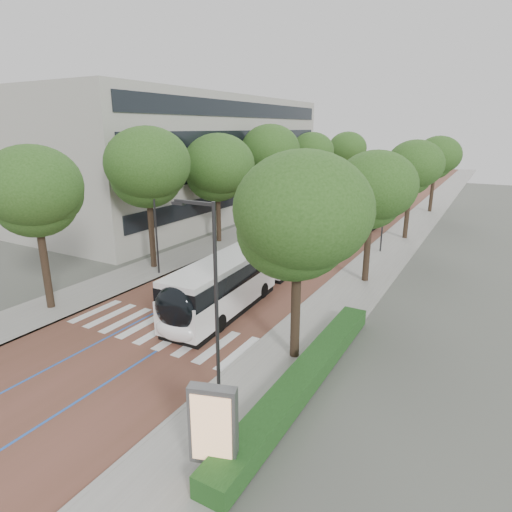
{
  "coord_description": "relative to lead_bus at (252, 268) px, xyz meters",
  "views": [
    {
      "loc": [
        15.03,
        -14.65,
        10.49
      ],
      "look_at": [
        1.78,
        8.76,
        2.4
      ],
      "focal_mm": 30.0,
      "sensor_mm": 36.0,
      "label": 1
    }
  ],
  "objects": [
    {
      "name": "ad_panel",
      "position": [
        6.91,
        -14.35,
        0.1
      ],
      "size": [
        1.53,
        0.83,
        3.07
      ],
      "rotation": [
        0.0,
        0.0,
        0.31
      ],
      "color": "#59595B",
      "rests_on": "sidewalk_right"
    },
    {
      "name": "ground",
      "position": [
        -1.64,
        -8.52,
        -1.63
      ],
      "size": [
        160.0,
        160.0,
        0.0
      ],
      "primitive_type": "plane",
      "color": "#51544C",
      "rests_on": "ground"
    },
    {
      "name": "sidewalk_left",
      "position": [
        -9.14,
        31.48,
        -1.57
      ],
      "size": [
        4.0,
        140.0,
        0.12
      ],
      "primitive_type": "cube",
      "color": "gray",
      "rests_on": "ground"
    },
    {
      "name": "lane_line_right",
      "position": [
        -0.04,
        31.48,
        -1.6
      ],
      "size": [
        0.12,
        126.0,
        0.01
      ],
      "primitive_type": "cube",
      "color": "blue",
      "rests_on": "road"
    },
    {
      "name": "lead_bus",
      "position": [
        0.0,
        0.0,
        0.0
      ],
      "size": [
        3.49,
        18.5,
        3.2
      ],
      "rotation": [
        0.0,
        0.0,
        0.05
      ],
      "color": "black",
      "rests_on": "ground"
    },
    {
      "name": "kerb_left",
      "position": [
        -7.24,
        31.48,
        -1.57
      ],
      "size": [
        0.2,
        140.0,
        0.14
      ],
      "primitive_type": "cube",
      "color": "gray",
      "rests_on": "ground"
    },
    {
      "name": "bus_queued_1",
      "position": [
        0.66,
        29.11,
        -0.0
      ],
      "size": [
        3.12,
        12.5,
        3.2
      ],
      "rotation": [
        0.0,
        0.0,
        -0.05
      ],
      "color": "white",
      "rests_on": "ground"
    },
    {
      "name": "office_building",
      "position": [
        -21.11,
        19.48,
        5.37
      ],
      "size": [
        18.11,
        40.0,
        14.0
      ],
      "color": "#ACA99F",
      "rests_on": "ground"
    },
    {
      "name": "bus_queued_0",
      "position": [
        1.01,
        16.63,
        -0.0
      ],
      "size": [
        3.19,
        12.52,
        3.2
      ],
      "rotation": [
        0.0,
        0.0,
        -0.06
      ],
      "color": "white",
      "rests_on": "ground"
    },
    {
      "name": "kerb_right",
      "position": [
        3.96,
        31.48,
        -1.57
      ],
      "size": [
        0.2,
        140.0,
        0.14
      ],
      "primitive_type": "cube",
      "color": "gray",
      "rests_on": "ground"
    },
    {
      "name": "trees_right",
      "position": [
        6.06,
        11.96,
        4.87
      ],
      "size": [
        5.97,
        47.72,
        9.1
      ],
      "color": "black",
      "rests_on": "ground"
    },
    {
      "name": "zebra_crossing",
      "position": [
        -1.44,
        -7.52,
        -1.6
      ],
      "size": [
        10.55,
        3.6,
        0.01
      ],
      "color": "silver",
      "rests_on": "ground"
    },
    {
      "name": "hedge",
      "position": [
        7.46,
        -8.52,
        -1.11
      ],
      "size": [
        1.2,
        14.0,
        0.8
      ],
      "primitive_type": "cube",
      "color": "#193D15",
      "rests_on": "sidewalk_right"
    },
    {
      "name": "trees_left",
      "position": [
        -9.14,
        17.23,
        5.41
      ],
      "size": [
        6.48,
        60.69,
        10.31
      ],
      "color": "black",
      "rests_on": "ground"
    },
    {
      "name": "road",
      "position": [
        -1.64,
        31.48,
        -1.62
      ],
      "size": [
        11.0,
        140.0,
        0.02
      ],
      "primitive_type": "cube",
      "color": "brown",
      "rests_on": "ground"
    },
    {
      "name": "streetlight_near",
      "position": [
        4.98,
        -11.52,
        3.19
      ],
      "size": [
        1.82,
        0.2,
        8.0
      ],
      "color": "#2A2A2C",
      "rests_on": "sidewalk_right"
    },
    {
      "name": "lane_line_left",
      "position": [
        -3.24,
        31.48,
        -1.6
      ],
      "size": [
        0.12,
        126.0,
        0.01
      ],
      "primitive_type": "cube",
      "color": "blue",
      "rests_on": "road"
    },
    {
      "name": "streetlight_far",
      "position": [
        4.98,
        13.48,
        3.19
      ],
      "size": [
        1.82,
        0.2,
        8.0
      ],
      "color": "#2A2A2C",
      "rests_on": "sidewalk_right"
    },
    {
      "name": "lamp_post_left",
      "position": [
        -7.74,
        -0.52,
        2.49
      ],
      "size": [
        0.14,
        0.14,
        8.0
      ],
      "primitive_type": "cylinder",
      "color": "#2A2A2C",
      "rests_on": "sidewalk_left"
    },
    {
      "name": "sidewalk_right",
      "position": [
        5.86,
        31.48,
        -1.57
      ],
      "size": [
        4.0,
        140.0,
        0.12
      ],
      "primitive_type": "cube",
      "color": "gray",
      "rests_on": "ground"
    }
  ]
}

